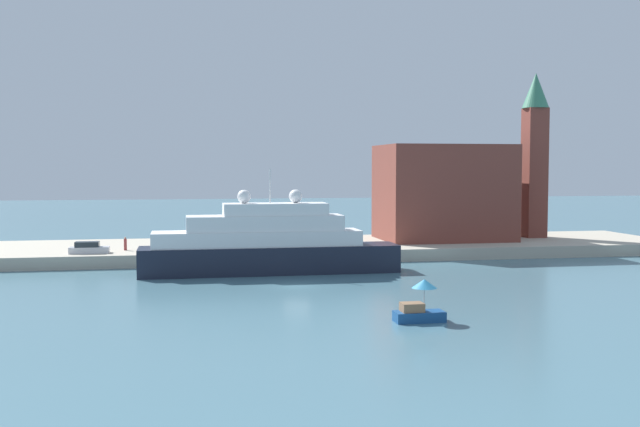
{
  "coord_description": "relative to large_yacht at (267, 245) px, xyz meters",
  "views": [
    {
      "loc": [
        -10.82,
        -70.3,
        11.61
      ],
      "look_at": [
        3.42,
        6.0,
        6.7
      ],
      "focal_mm": 41.48,
      "sensor_mm": 36.0,
      "label": 1
    }
  ],
  "objects": [
    {
      "name": "small_motorboat",
      "position": [
        8.38,
        -27.34,
        -1.89
      ],
      "size": [
        3.77,
        1.9,
        3.2
      ],
      "color": "navy",
      "rests_on": "ground"
    },
    {
      "name": "person_figure",
      "position": [
        -15.88,
        11.98,
        -0.82
      ],
      "size": [
        0.36,
        0.36,
        1.63
      ],
      "color": "maroon",
      "rests_on": "quay_dock"
    },
    {
      "name": "mooring_bollard",
      "position": [
        4.48,
        8.06,
        -1.17
      ],
      "size": [
        0.41,
        0.41,
        0.82
      ],
      "primitive_type": "cylinder",
      "color": "black",
      "rests_on": "quay_dock"
    },
    {
      "name": "large_yacht",
      "position": [
        0.0,
        0.0,
        0.0
      ],
      "size": [
        28.19,
        4.98,
        11.46
      ],
      "color": "black",
      "rests_on": "ground"
    },
    {
      "name": "quay_dock",
      "position": [
        1.81,
        16.53,
        -2.33
      ],
      "size": [
        110.0,
        20.19,
        1.51
      ],
      "primitive_type": "cube",
      "color": "#B7AD99",
      "rests_on": "ground"
    },
    {
      "name": "ground",
      "position": [
        1.81,
        -9.57,
        -3.09
      ],
      "size": [
        400.0,
        400.0,
        0.0
      ],
      "primitive_type": "plane",
      "color": "slate"
    },
    {
      "name": "parked_car",
      "position": [
        -19.87,
        9.58,
        -0.99
      ],
      "size": [
        4.53,
        1.67,
        1.36
      ],
      "color": "silver",
      "rests_on": "quay_dock"
    },
    {
      "name": "harbor_building",
      "position": [
        26.72,
        17.92,
        4.98
      ],
      "size": [
        17.37,
        12.35,
        13.11
      ],
      "primitive_type": "cube",
      "color": "brown",
      "rests_on": "quay_dock"
    },
    {
      "name": "bell_tower",
      "position": [
        40.55,
        18.45,
        11.31
      ],
      "size": [
        3.78,
        3.78,
        23.41
      ],
      "color": "brown",
      "rests_on": "quay_dock"
    }
  ]
}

